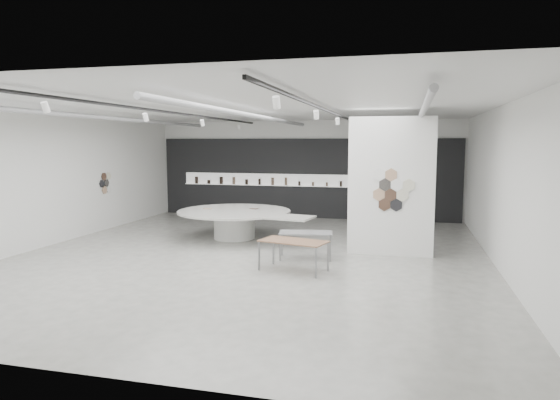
% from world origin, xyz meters
% --- Properties ---
extents(room, '(12.02, 14.02, 3.82)m').
position_xyz_m(room, '(-0.09, -0.00, 2.07)').
color(room, '#A3A29A').
rests_on(room, ground).
extents(back_wall_display, '(11.80, 0.27, 3.10)m').
position_xyz_m(back_wall_display, '(-0.08, 6.93, 1.54)').
color(back_wall_display, black).
rests_on(back_wall_display, ground).
extents(partition_column, '(2.20, 0.38, 3.60)m').
position_xyz_m(partition_column, '(3.50, 1.00, 1.80)').
color(partition_column, white).
rests_on(partition_column, ground).
extents(display_island, '(4.65, 4.00, 0.89)m').
position_xyz_m(display_island, '(-1.14, 2.06, 0.57)').
color(display_island, white).
rests_on(display_island, ground).
extents(sample_table_wood, '(1.64, 1.10, 0.71)m').
position_xyz_m(sample_table_wood, '(1.42, -1.29, 0.65)').
color(sample_table_wood, brown).
rests_on(sample_table_wood, ground).
extents(sample_table_stone, '(1.42, 0.87, 0.68)m').
position_xyz_m(sample_table_stone, '(1.45, -0.01, 0.62)').
color(sample_table_stone, gray).
rests_on(sample_table_stone, ground).
extents(kitchen_counter, '(1.76, 0.70, 1.39)m').
position_xyz_m(kitchen_counter, '(2.96, 6.52, 0.50)').
color(kitchen_counter, white).
rests_on(kitchen_counter, ground).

